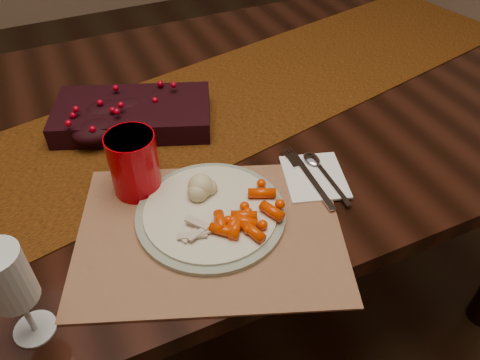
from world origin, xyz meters
name	(u,v)px	position (x,y,z in m)	size (l,w,h in m)	color
floor	(200,304)	(0.00, 0.00, 0.00)	(5.00, 5.00, 0.00)	black
dining_table	(193,230)	(0.00, 0.00, 0.38)	(1.80, 1.00, 0.75)	black
table_runner	(200,112)	(0.05, 0.01, 0.75)	(1.89, 0.39, 0.00)	black
centerpiece	(133,111)	(-0.10, 0.03, 0.79)	(0.33, 0.17, 0.07)	black
placemat_main	(210,231)	(-0.06, -0.33, 0.75)	(0.45, 0.33, 0.00)	brown
dinner_plate	(211,213)	(-0.05, -0.30, 0.76)	(0.27, 0.27, 0.01)	beige
baby_carrots	(246,214)	(0.00, -0.35, 0.78)	(0.12, 0.10, 0.02)	#DD3400
mashed_potatoes	(203,182)	(-0.04, -0.25, 0.79)	(0.08, 0.07, 0.04)	#E7CD84
turkey_shreds	(195,230)	(-0.09, -0.34, 0.78)	(0.07, 0.06, 0.01)	#CD9D8D
napkin	(314,177)	(0.17, -0.29, 0.76)	(0.11, 0.13, 0.00)	white
fork	(311,179)	(0.16, -0.30, 0.76)	(0.03, 0.17, 0.00)	white
spoon	(326,176)	(0.19, -0.31, 0.76)	(0.03, 0.15, 0.00)	silver
red_cup	(134,164)	(-0.15, -0.18, 0.82)	(0.09, 0.09, 0.12)	#B3000A
wine_glass	(16,296)	(-0.36, -0.40, 0.84)	(0.06, 0.06, 0.17)	white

